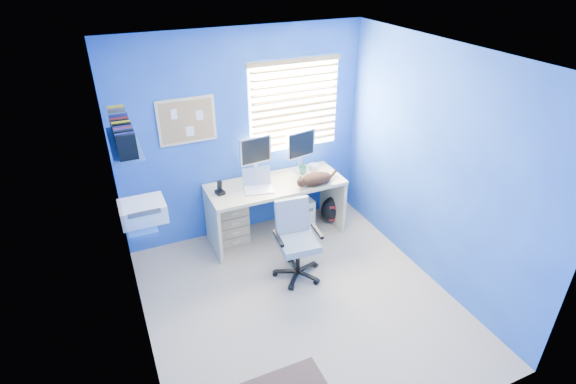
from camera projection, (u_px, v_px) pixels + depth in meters
name	position (u px, v px, depth m)	size (l,w,h in m)	color
floor	(300.00, 303.00, 4.64)	(3.00, 3.20, 0.00)	tan
ceiling	(305.00, 56.00, 3.42)	(3.00, 3.20, 0.00)	white
wall_back	(244.00, 137.00, 5.31)	(3.00, 0.01, 2.50)	#1C44B2
wall_front	(415.00, 317.00, 2.75)	(3.00, 0.01, 2.50)	#1C44B2
wall_left	(129.00, 237.00, 3.50)	(0.01, 3.20, 2.50)	#1C44B2
wall_right	(435.00, 168.00, 4.57)	(0.01, 3.20, 2.50)	#1C44B2
desk	(276.00, 210.00, 5.55)	(1.64, 0.65, 0.74)	beige
laptop	(258.00, 182.00, 5.17)	(0.33, 0.26, 0.22)	silver
monitor_left	(255.00, 157.00, 5.37)	(0.40, 0.12, 0.54)	silver
monitor_right	(300.00, 151.00, 5.53)	(0.40, 0.12, 0.54)	silver
phone	(220.00, 187.00, 5.10)	(0.09, 0.11, 0.17)	black
mug	(303.00, 170.00, 5.57)	(0.10, 0.09, 0.10)	#3B8B6A
cd_spindle	(314.00, 167.00, 5.68)	(0.13, 0.13, 0.07)	silver
cat	(316.00, 179.00, 5.32)	(0.40, 0.21, 0.14)	black
tower_pc	(300.00, 211.00, 5.80)	(0.19, 0.44, 0.45)	beige
drawer_boxes	(232.00, 222.00, 5.48)	(0.35, 0.28, 0.54)	tan
yellow_book	(297.00, 228.00, 5.64)	(0.03, 0.17, 0.24)	yellow
backpack	(332.00, 210.00, 5.91)	(0.32, 0.24, 0.37)	black
office_chair	(296.00, 249.00, 4.91)	(0.55, 0.55, 0.87)	black
window_blinds	(295.00, 106.00, 5.37)	(1.15, 0.05, 1.10)	white
corkboard	(187.00, 121.00, 4.92)	(0.64, 0.02, 0.52)	beige
wall_shelves	(132.00, 173.00, 4.06)	(0.42, 0.90, 1.05)	#2654A7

